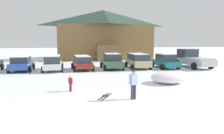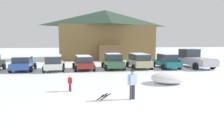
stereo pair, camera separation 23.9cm
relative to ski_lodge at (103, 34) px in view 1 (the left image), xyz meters
The scene contains 13 objects.
ground 29.44m from the ski_lodge, 95.33° to the right, with size 160.00×160.00×0.00m, color white.
ski_lodge is the anchor object (origin of this frame).
parked_blue_hatchback 17.96m from the ski_lodge, 125.75° to the right, with size 2.41×4.41×1.55m.
parked_white_suv 16.66m from the ski_lodge, 115.57° to the right, with size 2.30×4.42×1.63m.
parked_maroon_van 15.41m from the ski_lodge, 105.32° to the right, with size 2.50×4.20×1.55m.
parked_green_coupe 14.67m from the ski_lodge, 92.73° to the right, with size 2.33×4.41×1.76m.
parked_beige_suv 14.76m from the ski_lodge, 80.66° to the right, with size 2.38×4.42×1.70m.
parked_teal_hatchback 15.86m from the ski_lodge, 69.23° to the right, with size 2.34×4.48×1.68m.
pickup_truck 17.14m from the ski_lodge, 58.06° to the right, with size 2.99×5.80×2.15m.
skier_child_in_red_jacket 25.18m from the ski_lodge, 101.33° to the right, with size 0.29×0.30×1.05m.
skier_adult_in_blue_parka 27.06m from the ski_lodge, 92.99° to the right, with size 0.58×0.38×1.67m.
pair_of_skis 26.53m from the ski_lodge, 96.30° to the right, with size 0.98×1.53×0.08m.
plowed_snow_pile 23.32m from the ski_lodge, 84.15° to the right, with size 2.72×2.18×0.86m, color white.
Camera 1 is at (-1.66, -9.26, 3.28)m, focal length 35.00 mm.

